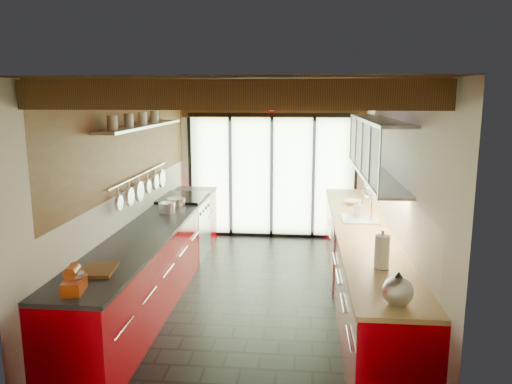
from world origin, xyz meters
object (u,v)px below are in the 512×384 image
stand_mixer (74,281)px  kettle (398,289)px  soap_bottle (358,208)px  bowl (353,202)px  paper_towel (382,252)px

stand_mixer → kettle: (2.54, -0.01, 0.03)m
kettle → soap_bottle: 2.88m
stand_mixer → soap_bottle: 3.84m
stand_mixer → bowl: bearing=54.3°
paper_towel → bowl: (0.00, 2.74, -0.12)m
bowl → paper_towel: bearing=-90.0°
kettle → bowl: bearing=90.0°
stand_mixer → paper_towel: bearing=17.4°
paper_towel → bowl: paper_towel is taller
kettle → soap_bottle: (-0.00, 2.88, -0.02)m
kettle → bowl: kettle is taller
soap_bottle → paper_towel: bearing=-90.0°
stand_mixer → bowl: size_ratio=1.15×
stand_mixer → kettle: size_ratio=0.87×
kettle → soap_bottle: kettle is taller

